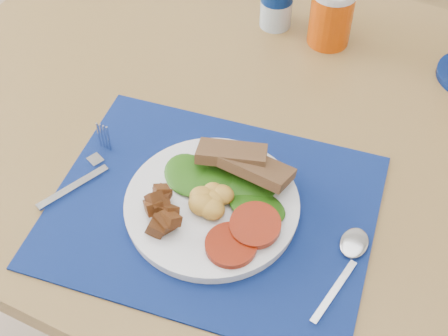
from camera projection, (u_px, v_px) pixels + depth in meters
name	position (u px, v px, depth m)	size (l,w,h in m)	color
table	(311.00, 175.00, 1.06)	(1.40, 0.90, 0.75)	brown
chair_far	(419.00, 7.00, 1.51)	(0.45, 0.43, 1.18)	brown
placemat	(212.00, 210.00, 0.91)	(0.46, 0.36, 0.00)	black
breakfast_plate	(208.00, 202.00, 0.89)	(0.25, 0.25, 0.06)	silver
fork	(87.00, 169.00, 0.95)	(0.06, 0.17, 0.00)	#B2B5BA
spoon	(348.00, 259.00, 0.85)	(0.04, 0.16, 0.00)	#B2B5BA
juice_glass	(331.00, 17.00, 1.13)	(0.08, 0.08, 0.11)	#C54105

